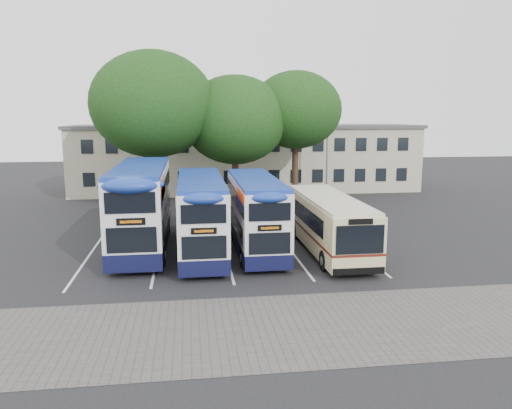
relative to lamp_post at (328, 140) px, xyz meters
The scene contains 12 objects.
ground 21.46m from the lamp_post, 106.72° to the right, with size 120.00×120.00×0.00m, color black.
paving_strip 26.71m from the lamp_post, 107.76° to the right, with size 40.00×6.00×0.01m, color #595654.
bay_lines 18.57m from the lamp_post, 123.08° to the right, with size 14.12×11.00×0.01m.
depot_building 9.43m from the lamp_post, 130.53° to the left, with size 32.40×8.40×6.20m.
lamp_post is the anchor object (origin of this frame).
tree_left 14.68m from the lamp_post, 166.24° to the right, with size 9.00×9.00×11.72m.
tree_mid 8.59m from the lamp_post, 161.77° to the right, with size 7.88×7.88×10.12m.
tree_right 4.34m from the lamp_post, 150.27° to the right, with size 7.14×7.14×10.56m.
bus_dd_left 19.81m from the lamp_post, 135.84° to the right, with size 2.62×10.83×4.51m.
bus_dd_mid 18.98m from the lamp_post, 125.83° to the right, with size 2.33×9.60×4.00m.
bus_dd_right 17.18m from the lamp_post, 118.53° to the right, with size 2.26×9.34×3.89m.
bus_single 16.58m from the lamp_post, 105.41° to the right, with size 2.49×9.80×2.92m.
Camera 1 is at (-5.57, -20.71, 7.16)m, focal length 35.00 mm.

